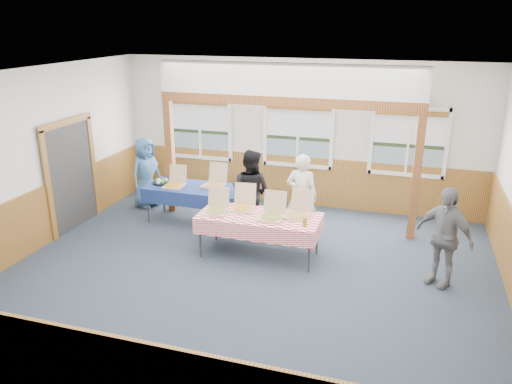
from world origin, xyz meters
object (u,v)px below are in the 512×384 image
woman_black (250,192)px  person_grey (444,237)px  table_right (259,218)px  man_blue (146,173)px  woman_white (302,196)px  table_left (195,189)px

woman_black → person_grey: size_ratio=1.03×
table_right → man_blue: size_ratio=1.48×
woman_white → person_grey: bearing=158.0°
table_right → woman_black: bearing=94.7°
man_blue → person_grey: (6.09, -1.74, 0.03)m
table_right → person_grey: bearing=-23.4°
table_left → table_right: (1.69, -1.11, 0.00)m
table_left → man_blue: bearing=159.3°
person_grey → woman_white: bearing=-171.4°
table_right → woman_white: (0.53, 1.01, 0.11)m
table_right → woman_white: size_ratio=1.40×
woman_black → man_blue: woman_black is taller
table_left → man_blue: (-1.41, 0.53, 0.07)m
table_right → person_grey: size_ratio=1.42×
woman_black → man_blue: bearing=-4.6°
woman_white → man_blue: bearing=-7.4°
table_left → woman_black: bearing=-7.6°
woman_white → woman_black: size_ratio=0.99×
table_right → person_grey: 3.00m
woman_black → man_blue: size_ratio=1.07×
woman_black → man_blue: 2.72m
woman_white → table_right: bearing=65.0°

